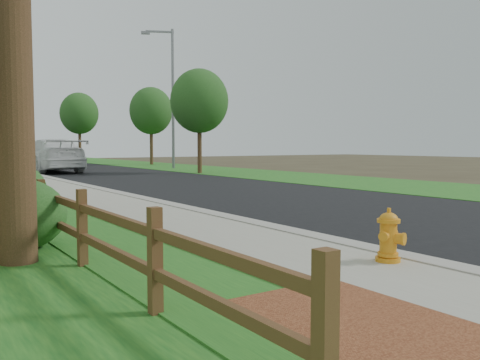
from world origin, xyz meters
TOP-DOWN VIEW (x-y plane):
  - ground at (0.00, 0.00)m, footprint 120.00×120.00m
  - road at (4.60, 35.00)m, footprint 8.00×90.00m
  - curb at (0.40, 35.00)m, footprint 0.40×90.00m
  - wet_gutter at (0.75, 35.00)m, footprint 0.50×90.00m
  - verge_far at (11.50, 35.00)m, footprint 6.00×90.00m
  - brick_patch at (-2.20, -1.00)m, footprint 1.60×2.40m
  - ranch_fence at (-3.60, 6.40)m, footprint 0.12×16.92m
  - fire_hydrant at (-0.10, 0.45)m, footprint 0.49×0.40m
  - white_suv at (2.00, 28.23)m, footprint 3.19×7.07m
  - dark_car_mid at (3.96, 34.17)m, footprint 2.72×4.42m
  - dark_car_far at (5.41, 45.28)m, footprint 3.23×5.10m
  - streetlight at (10.26, 28.34)m, footprint 2.12×1.09m
  - shrub_a at (-4.14, 4.54)m, footprint 1.86×1.86m
  - tree_near_right at (9.00, 21.95)m, footprint 3.40×3.40m
  - tree_mid_right at (11.94, 35.43)m, footprint 3.59×3.59m
  - tree_far_right at (9.00, 45.77)m, footprint 3.66×3.66m

SIDE VIEW (x-z plane):
  - ground at x=0.00m, z-range 0.00..0.00m
  - road at x=4.60m, z-range 0.00..0.02m
  - verge_far at x=11.50m, z-range 0.00..0.04m
  - wet_gutter at x=0.75m, z-range 0.02..0.02m
  - brick_patch at x=-2.20m, z-range 0.00..0.11m
  - curb at x=0.40m, z-range 0.00..0.12m
  - fire_hydrant at x=-0.10m, z-range 0.07..0.81m
  - shrub_a at x=-4.14m, z-range 0.00..1.18m
  - ranch_fence at x=-3.60m, z-range 0.07..1.17m
  - dark_car_mid at x=3.96m, z-range 0.02..1.43m
  - dark_car_far at x=5.41m, z-range 0.02..1.61m
  - white_suv at x=2.00m, z-range 0.02..2.03m
  - tree_near_right at x=9.00m, z-range 1.18..7.30m
  - tree_mid_right at x=11.94m, z-range 1.26..7.77m
  - tree_far_right at x=9.00m, z-range 1.35..8.10m
  - streetlight at x=10.26m, z-range 0.65..10.37m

